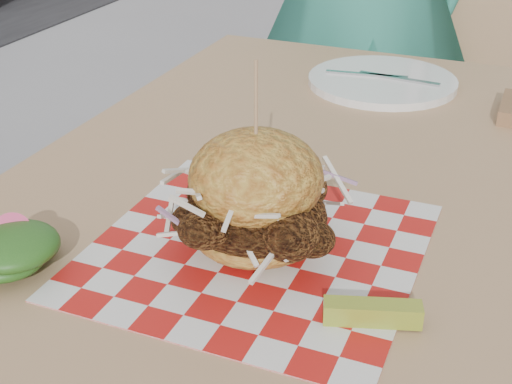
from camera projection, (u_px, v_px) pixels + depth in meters
patio_table at (310, 226)px, 1.01m from camera, size 0.80×1.20×0.75m
patio_chair at (421, 81)px, 1.92m from camera, size 0.52×0.53×0.95m
paper_liner at (256, 249)px, 0.81m from camera, size 0.36×0.36×0.00m
sandwich at (256, 201)px, 0.78m from camera, size 0.20×0.20×0.22m
pickle_spear at (372, 313)px, 0.69m from camera, size 0.10×0.05×0.02m
place_setting at (382, 81)px, 1.30m from camera, size 0.27×0.27×0.02m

